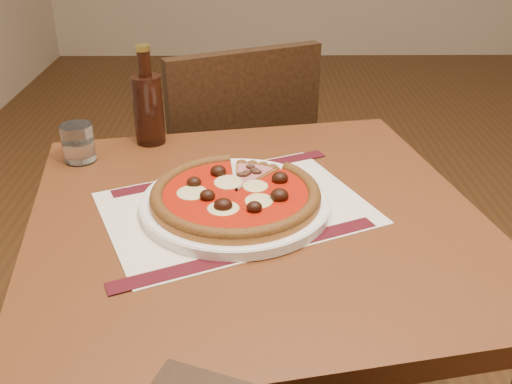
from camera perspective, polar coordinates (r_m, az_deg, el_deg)
table at (r=1.09m, az=0.01°, el=-6.62°), size 0.93×0.93×0.75m
chair_far at (r=1.71m, az=-2.49°, el=2.06°), size 0.57×0.57×0.90m
placemat at (r=1.04m, az=-2.03°, el=-1.61°), size 0.56×0.49×0.00m
plate at (r=1.04m, az=-2.04°, el=-1.13°), size 0.35×0.35×0.02m
pizza at (r=1.03m, az=-2.06°, el=-0.17°), size 0.31×0.31×0.04m
ham_slice at (r=1.10m, az=0.14°, el=1.57°), size 0.09×0.13×0.02m
water_glass at (r=1.27m, az=-17.35°, el=4.69°), size 0.07×0.07×0.08m
bottle at (r=1.31m, az=-10.74°, el=8.45°), size 0.07×0.07×0.22m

